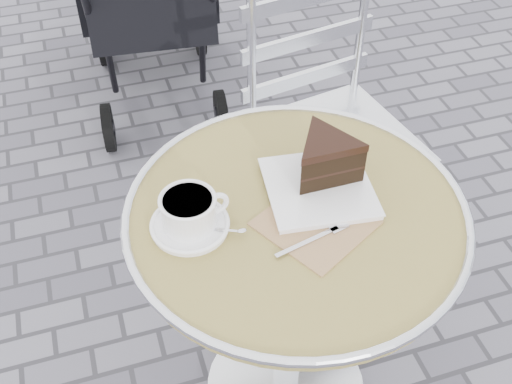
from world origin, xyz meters
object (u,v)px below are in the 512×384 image
object	(u,v)px
cappuccino_set	(190,215)
cake_plate_set	(324,166)
cafe_table	(293,262)
bistro_chair	(320,97)

from	to	relation	value
cappuccino_set	cake_plate_set	xyz separation A→B (m)	(0.30, 0.04, 0.02)
cafe_table	cappuccino_set	xyz separation A→B (m)	(-0.22, 0.02, 0.20)
cafe_table	cake_plate_set	bearing A→B (deg)	35.53
cappuccino_set	cake_plate_set	size ratio (longest dim) A/B	0.49
cafe_table	cappuccino_set	bearing A→B (deg)	174.12
cappuccino_set	cafe_table	bearing A→B (deg)	-11.64
cafe_table	cake_plate_set	xyz separation A→B (m)	(0.08, 0.06, 0.22)
cafe_table	bistro_chair	distance (m)	0.61
cappuccino_set	cake_plate_set	distance (m)	0.30
cappuccino_set	bistro_chair	bearing A→B (deg)	40.50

